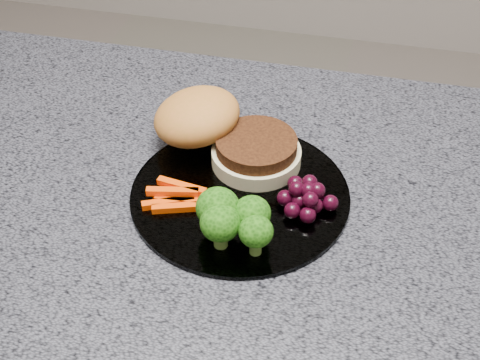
{
  "coord_description": "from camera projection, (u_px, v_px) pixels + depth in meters",
  "views": [
    {
      "loc": [
        0.09,
        -0.57,
        1.44
      ],
      "look_at": [
        -0.04,
        -0.0,
        0.93
      ],
      "focal_mm": 50.0,
      "sensor_mm": 36.0,
      "label": 1
    }
  ],
  "objects": [
    {
      "name": "countertop",
      "position": [
        271.0,
        213.0,
        0.8
      ],
      "size": [
        1.2,
        0.6,
        0.04
      ],
      "primitive_type": "cube",
      "color": "#53545E",
      "rests_on": "island_cabinet"
    },
    {
      "name": "plate",
      "position": [
        240.0,
        194.0,
        0.79
      ],
      "size": [
        0.26,
        0.26,
        0.01
      ],
      "primitive_type": "cylinder",
      "color": "white",
      "rests_on": "countertop"
    },
    {
      "name": "burger",
      "position": [
        218.0,
        132.0,
        0.84
      ],
      "size": [
        0.2,
        0.15,
        0.06
      ],
      "rotation": [
        0.0,
        0.0,
        -0.09
      ],
      "color": "beige",
      "rests_on": "plate"
    },
    {
      "name": "carrot_sticks",
      "position": [
        177.0,
        197.0,
        0.77
      ],
      "size": [
        0.07,
        0.05,
        0.02
      ],
      "rotation": [
        0.0,
        0.0,
        -0.07
      ],
      "color": "#F44304",
      "rests_on": "plate"
    },
    {
      "name": "broccoli",
      "position": [
        232.0,
        218.0,
        0.71
      ],
      "size": [
        0.09,
        0.07,
        0.06
      ],
      "rotation": [
        0.0,
        0.0,
        -0.16
      ],
      "color": "#577B2D",
      "rests_on": "plate"
    },
    {
      "name": "grape_bunch",
      "position": [
        306.0,
        197.0,
        0.76
      ],
      "size": [
        0.07,
        0.07,
        0.03
      ],
      "rotation": [
        0.0,
        0.0,
        -0.41
      ],
      "color": "black",
      "rests_on": "plate"
    }
  ]
}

